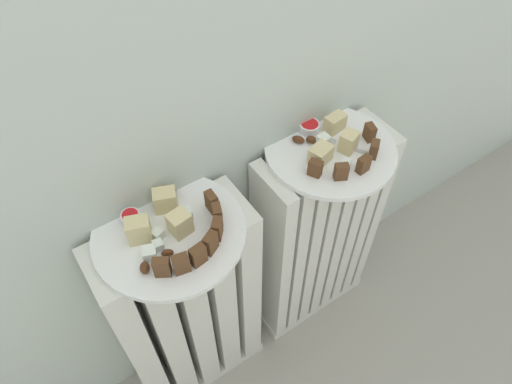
# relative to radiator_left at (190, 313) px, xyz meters

# --- Properties ---
(radiator_left) EXTENTS (0.35, 0.14, 0.66)m
(radiator_left) POSITION_rel_radiator_left_xyz_m (0.00, 0.00, 0.00)
(radiator_left) COLOR silver
(radiator_left) RESTS_ON ground_plane
(radiator_right) EXTENTS (0.35, 0.14, 0.66)m
(radiator_right) POSITION_rel_radiator_left_xyz_m (0.39, 0.00, 0.00)
(radiator_right) COLOR silver
(radiator_right) RESTS_ON ground_plane
(plate_left) EXTENTS (0.29, 0.29, 0.01)m
(plate_left) POSITION_rel_radiator_left_xyz_m (-0.00, 0.00, 0.34)
(plate_left) COLOR white
(plate_left) RESTS_ON radiator_left
(plate_right) EXTENTS (0.29, 0.29, 0.01)m
(plate_right) POSITION_rel_radiator_left_xyz_m (0.39, 0.00, 0.34)
(plate_right) COLOR white
(plate_right) RESTS_ON radiator_right
(dark_cake_slice_left_0) EXTENTS (0.03, 0.03, 0.04)m
(dark_cake_slice_left_0) POSITION_rel_radiator_left_xyz_m (-0.05, -0.08, 0.37)
(dark_cake_slice_left_0) COLOR #56351E
(dark_cake_slice_left_0) RESTS_ON plate_left
(dark_cake_slice_left_1) EXTENTS (0.03, 0.02, 0.04)m
(dark_cake_slice_left_1) POSITION_rel_radiator_left_xyz_m (-0.02, -0.09, 0.37)
(dark_cake_slice_left_1) COLOR #56351E
(dark_cake_slice_left_1) RESTS_ON plate_left
(dark_cake_slice_left_2) EXTENTS (0.03, 0.02, 0.04)m
(dark_cake_slice_left_2) POSITION_rel_radiator_left_xyz_m (0.01, -0.09, 0.37)
(dark_cake_slice_left_2) COLOR #56351E
(dark_cake_slice_left_2) RESTS_ON plate_left
(dark_cake_slice_left_3) EXTENTS (0.03, 0.03, 0.04)m
(dark_cake_slice_left_3) POSITION_rel_radiator_left_xyz_m (0.04, -0.08, 0.37)
(dark_cake_slice_left_3) COLOR #56351E
(dark_cake_slice_left_3) RESTS_ON plate_left
(dark_cake_slice_left_4) EXTENTS (0.03, 0.03, 0.04)m
(dark_cake_slice_left_4) POSITION_rel_radiator_left_xyz_m (0.07, -0.06, 0.37)
(dark_cake_slice_left_4) COLOR #56351E
(dark_cake_slice_left_4) RESTS_ON plate_left
(dark_cake_slice_left_5) EXTENTS (0.03, 0.03, 0.04)m
(dark_cake_slice_left_5) POSITION_rel_radiator_left_xyz_m (0.09, -0.03, 0.37)
(dark_cake_slice_left_5) COLOR #56351E
(dark_cake_slice_left_5) RESTS_ON plate_left
(dark_cake_slice_left_6) EXTENTS (0.02, 0.03, 0.04)m
(dark_cake_slice_left_6) POSITION_rel_radiator_left_xyz_m (0.09, -0.00, 0.37)
(dark_cake_slice_left_6) COLOR #56351E
(dark_cake_slice_left_6) RESTS_ON plate_left
(marble_cake_slice_left_0) EXTENTS (0.05, 0.05, 0.05)m
(marble_cake_slice_left_0) POSITION_rel_radiator_left_xyz_m (-0.05, 0.01, 0.37)
(marble_cake_slice_left_0) COLOR beige
(marble_cake_slice_left_0) RESTS_ON plate_left
(marble_cake_slice_left_1) EXTENTS (0.04, 0.04, 0.05)m
(marble_cake_slice_left_1) POSITION_rel_radiator_left_xyz_m (0.02, -0.01, 0.37)
(marble_cake_slice_left_1) COLOR beige
(marble_cake_slice_left_1) RESTS_ON plate_left
(marble_cake_slice_left_2) EXTENTS (0.05, 0.05, 0.05)m
(marble_cake_slice_left_2) POSITION_rel_radiator_left_xyz_m (0.02, 0.05, 0.37)
(marble_cake_slice_left_2) COLOR beige
(marble_cake_slice_left_2) RESTS_ON plate_left
(turkish_delight_left_0) EXTENTS (0.03, 0.03, 0.02)m
(turkish_delight_left_0) POSITION_rel_radiator_left_xyz_m (0.04, 0.01, 0.36)
(turkish_delight_left_0) COLOR white
(turkish_delight_left_0) RESTS_ON plate_left
(turkish_delight_left_1) EXTENTS (0.03, 0.03, 0.02)m
(turkish_delight_left_1) POSITION_rel_radiator_left_xyz_m (-0.02, -0.00, 0.36)
(turkish_delight_left_1) COLOR white
(turkish_delight_left_1) RESTS_ON plate_left
(turkish_delight_left_2) EXTENTS (0.02, 0.02, 0.02)m
(turkish_delight_left_2) POSITION_rel_radiator_left_xyz_m (-0.03, -0.03, 0.36)
(turkish_delight_left_2) COLOR white
(turkish_delight_left_2) RESTS_ON plate_left
(turkish_delight_left_3) EXTENTS (0.03, 0.03, 0.02)m
(turkish_delight_left_3) POSITION_rel_radiator_left_xyz_m (-0.05, -0.03, 0.36)
(turkish_delight_left_3) COLOR white
(turkish_delight_left_3) RESTS_ON plate_left
(medjool_date_left_0) EXTENTS (0.03, 0.03, 0.01)m
(medjool_date_left_0) POSITION_rel_radiator_left_xyz_m (0.04, 0.08, 0.36)
(medjool_date_left_0) COLOR #4C2814
(medjool_date_left_0) RESTS_ON plate_left
(medjool_date_left_1) EXTENTS (0.03, 0.02, 0.02)m
(medjool_date_left_1) POSITION_rel_radiator_left_xyz_m (-0.03, -0.05, 0.36)
(medjool_date_left_1) COLOR #4C2814
(medjool_date_left_1) RESTS_ON plate_left
(medjool_date_left_2) EXTENTS (0.03, 0.03, 0.02)m
(medjool_date_left_2) POSITION_rel_radiator_left_xyz_m (-0.07, -0.05, 0.36)
(medjool_date_left_2) COLOR #4C2814
(medjool_date_left_2) RESTS_ON plate_left
(jam_bowl_left) EXTENTS (0.04, 0.04, 0.03)m
(jam_bowl_left) POSITION_rel_radiator_left_xyz_m (-0.05, 0.05, 0.36)
(jam_bowl_left) COLOR white
(jam_bowl_left) RESTS_ON plate_left
(dark_cake_slice_right_0) EXTENTS (0.03, 0.03, 0.04)m
(dark_cake_slice_right_0) POSITION_rel_radiator_left_xyz_m (0.31, -0.04, 0.37)
(dark_cake_slice_right_0) COLOR #56351E
(dark_cake_slice_right_0) RESTS_ON plate_right
(dark_cake_slice_right_1) EXTENTS (0.03, 0.03, 0.04)m
(dark_cake_slice_right_1) POSITION_rel_radiator_left_xyz_m (0.35, -0.08, 0.37)
(dark_cake_slice_right_1) COLOR #56351E
(dark_cake_slice_right_1) RESTS_ON plate_right
(dark_cake_slice_right_2) EXTENTS (0.03, 0.02, 0.04)m
(dark_cake_slice_right_2) POSITION_rel_radiator_left_xyz_m (0.40, -0.09, 0.37)
(dark_cake_slice_right_2) COLOR #56351E
(dark_cake_slice_right_2) RESTS_ON plate_right
(dark_cake_slice_right_3) EXTENTS (0.03, 0.03, 0.04)m
(dark_cake_slice_right_3) POSITION_rel_radiator_left_xyz_m (0.45, -0.07, 0.37)
(dark_cake_slice_right_3) COLOR #56351E
(dark_cake_slice_right_3) RESTS_ON plate_right
(dark_cake_slice_right_4) EXTENTS (0.02, 0.03, 0.04)m
(dark_cake_slice_right_4) POSITION_rel_radiator_left_xyz_m (0.48, -0.03, 0.37)
(dark_cake_slice_right_4) COLOR #56351E
(dark_cake_slice_right_4) RESTS_ON plate_right
(marble_cake_slice_right_0) EXTENTS (0.05, 0.03, 0.04)m
(marble_cake_slice_right_0) POSITION_rel_radiator_left_xyz_m (0.44, 0.04, 0.37)
(marble_cake_slice_right_0) COLOR beige
(marble_cake_slice_right_0) RESTS_ON plate_right
(marble_cake_slice_right_1) EXTENTS (0.05, 0.04, 0.05)m
(marble_cake_slice_right_1) POSITION_rel_radiator_left_xyz_m (0.42, -0.03, 0.37)
(marble_cake_slice_right_1) COLOR beige
(marble_cake_slice_right_1) RESTS_ON plate_right
(marble_cake_slice_right_2) EXTENTS (0.06, 0.05, 0.04)m
(marble_cake_slice_right_2) POSITION_rel_radiator_left_xyz_m (0.35, -0.02, 0.37)
(marble_cake_slice_right_2) COLOR beige
(marble_cake_slice_right_2) RESTS_ON plate_right
(turkish_delight_right_0) EXTENTS (0.03, 0.03, 0.02)m
(turkish_delight_right_0) POSITION_rel_radiator_left_xyz_m (0.38, -0.06, 0.36)
(turkish_delight_right_0) COLOR white
(turkish_delight_right_0) RESTS_ON plate_right
(turkish_delight_right_1) EXTENTS (0.03, 0.03, 0.02)m
(turkish_delight_right_1) POSITION_rel_radiator_left_xyz_m (0.39, 0.02, 0.36)
(turkish_delight_right_1) COLOR white
(turkish_delight_right_1) RESTS_ON plate_right
(medjool_date_right_0) EXTENTS (0.03, 0.03, 0.02)m
(medjool_date_right_0) POSITION_rel_radiator_left_xyz_m (0.37, 0.04, 0.36)
(medjool_date_right_0) COLOR #4C2814
(medjool_date_right_0) RESTS_ON plate_right
(medjool_date_right_1) EXTENTS (0.03, 0.03, 0.02)m
(medjool_date_right_1) POSITION_rel_radiator_left_xyz_m (0.35, 0.05, 0.36)
(medjool_date_right_1) COLOR #4C2814
(medjool_date_right_1) RESTS_ON plate_right
(jam_bowl_right) EXTENTS (0.05, 0.05, 0.02)m
(jam_bowl_right) POSITION_rel_radiator_left_xyz_m (0.39, 0.07, 0.36)
(jam_bowl_right) COLOR white
(jam_bowl_right) RESTS_ON plate_right
(fork) EXTENTS (0.06, 0.09, 0.00)m
(fork) POSITION_rel_radiator_left_xyz_m (0.42, -0.01, 0.35)
(fork) COLOR #B7B7BC
(fork) RESTS_ON plate_right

